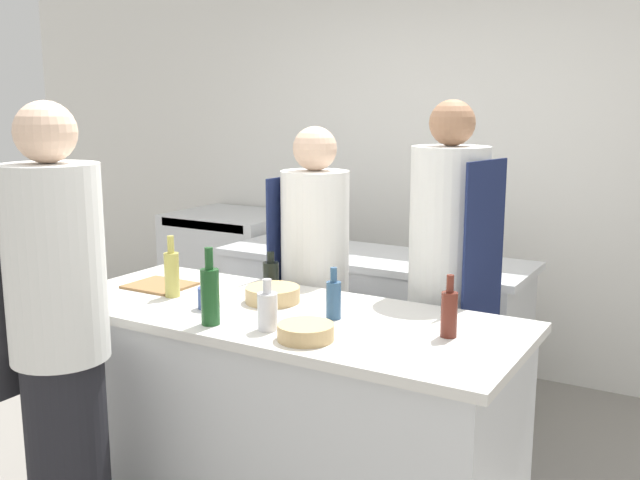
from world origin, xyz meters
TOP-DOWN VIEW (x-y plane):
  - wall_back at (0.00, 2.13)m, footprint 8.00×0.06m
  - prep_counter at (0.00, 0.00)m, footprint 2.09×0.84m
  - pass_counter at (-0.16, 1.24)m, footprint 1.84×0.63m
  - oven_range at (-1.55, 1.72)m, footprint 0.86×0.72m
  - chef_at_prep_near at (-0.52, -0.71)m, footprint 0.38×0.37m
  - chef_at_stove at (0.51, 0.67)m, footprint 0.40×0.39m
  - chef_at_pass_far at (-0.19, 0.62)m, footprint 0.37×0.35m
  - bottle_olive_oil at (-0.23, 0.28)m, footprint 0.08×0.08m
  - bottle_vinegar at (-0.55, -0.05)m, footprint 0.07×0.07m
  - bottle_wine at (0.11, -0.24)m, footprint 0.08×0.08m
  - bottle_cooking_oil at (-0.13, -0.29)m, footprint 0.07×0.07m
  - bottle_sauce at (0.75, 0.04)m, footprint 0.06×0.06m
  - bottle_water at (0.26, 0.02)m, footprint 0.06×0.06m
  - bowl_mixing_large at (-0.10, 0.10)m, footprint 0.24×0.24m
  - bowl_prep_small at (0.30, -0.26)m, footprint 0.21×0.21m
  - cup at (-0.28, -0.12)m, footprint 0.09×0.09m
  - cutting_board at (-0.72, 0.05)m, footprint 0.29×0.25m

SIDE VIEW (x-z plane):
  - prep_counter at x=0.00m, z-range 0.00..0.91m
  - pass_counter at x=-0.16m, z-range 0.00..0.91m
  - oven_range at x=-1.55m, z-range 0.00..0.98m
  - chef_at_pass_far at x=-0.19m, z-range 0.00..1.67m
  - chef_at_prep_near at x=-0.52m, z-range 0.00..1.79m
  - chef_at_stove at x=0.51m, z-range 0.00..1.80m
  - cutting_board at x=-0.72m, z-range 0.90..0.92m
  - bowl_prep_small at x=0.30m, z-range 0.90..0.96m
  - bowl_mixing_large at x=-0.10m, z-range 0.90..0.97m
  - cup at x=-0.28m, z-range 0.90..1.00m
  - bottle_olive_oil at x=-0.23m, z-range 0.88..1.07m
  - bottle_wine at x=0.11m, z-range 0.88..1.09m
  - bottle_water at x=0.26m, z-range 0.88..1.10m
  - bottle_sauce at x=0.75m, z-range 0.88..1.12m
  - bottle_vinegar at x=-0.55m, z-range 0.87..1.16m
  - bottle_cooking_oil at x=-0.13m, z-range 0.87..1.18m
  - wall_back at x=0.00m, z-range 0.00..2.80m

